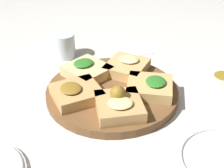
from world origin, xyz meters
name	(u,v)px	position (x,y,z in m)	size (l,w,h in m)	color
ground_plane	(112,96)	(0.00, 0.00, 0.00)	(3.00, 3.00, 0.00)	silver
serving_board	(112,92)	(0.00, 0.00, 0.01)	(0.37, 0.37, 0.02)	brown
focaccia_slice_0	(150,87)	(-0.10, 0.03, 0.04)	(0.15, 0.14, 0.04)	tan
focaccia_slice_1	(127,67)	(-0.06, -0.09, 0.04)	(0.16, 0.16, 0.04)	tan
focaccia_slice_2	(87,70)	(0.07, -0.08, 0.04)	(0.16, 0.17, 0.04)	#E5C689
focaccia_slice_3	(76,93)	(0.10, 0.04, 0.04)	(0.15, 0.15, 0.04)	tan
focaccia_slice_4	(119,104)	(-0.01, 0.10, 0.04)	(0.12, 0.13, 0.06)	tan
water_glass	(64,46)	(0.14, -0.26, 0.04)	(0.08, 0.08, 0.08)	silver
napkin_stack	(140,49)	(-0.13, -0.28, 0.00)	(0.11, 0.10, 0.01)	white
dipping_bowl	(224,80)	(-0.34, -0.02, 0.02)	(0.08, 0.08, 0.03)	silver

